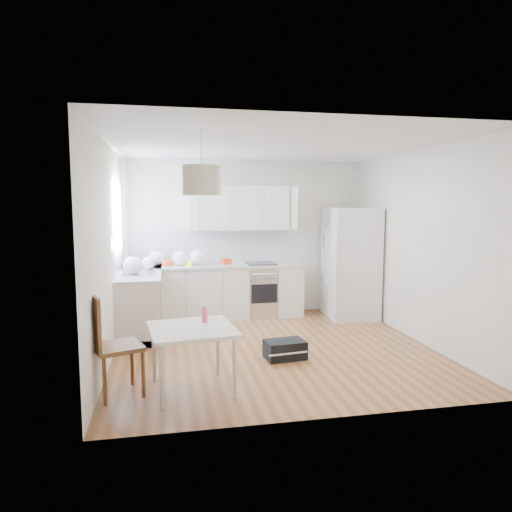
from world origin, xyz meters
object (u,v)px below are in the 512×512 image
Objects in this scene: refrigerator at (351,263)px; dining_table at (192,334)px; gym_bag at (285,349)px; dining_chair at (118,344)px.

refrigerator is 1.99× the size of dining_table.
dining_chair is at bearing -165.99° from gym_bag.
dining_table is 1.91× the size of gym_bag.
refrigerator reaches higher than dining_table.
dining_table is at bearing -154.14° from gym_bag.
dining_table is 1.51m from gym_bag.
refrigerator is 1.78× the size of dining_chair.
dining_chair is at bearing -139.88° from refrigerator.
refrigerator is at bearing 15.63° from dining_chair.
gym_bag is (-1.67, -1.89, -0.83)m from refrigerator.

